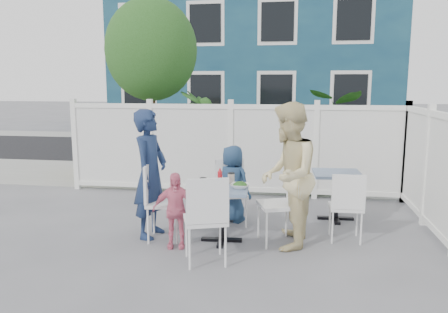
# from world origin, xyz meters

# --- Properties ---
(ground) EXTENTS (80.00, 80.00, 0.00)m
(ground) POSITION_xyz_m (0.00, 0.00, 0.00)
(ground) COLOR slate
(near_sidewalk) EXTENTS (24.00, 2.60, 0.01)m
(near_sidewalk) POSITION_xyz_m (0.00, 3.80, 0.01)
(near_sidewalk) COLOR gray
(near_sidewalk) RESTS_ON ground
(street) EXTENTS (24.00, 5.00, 0.01)m
(street) POSITION_xyz_m (0.00, 7.50, 0.00)
(street) COLOR black
(street) RESTS_ON ground
(far_sidewalk) EXTENTS (24.00, 1.60, 0.01)m
(far_sidewalk) POSITION_xyz_m (0.00, 10.60, 0.01)
(far_sidewalk) COLOR gray
(far_sidewalk) RESTS_ON ground
(building) EXTENTS (11.00, 6.00, 6.00)m
(building) POSITION_xyz_m (-0.50, 14.00, 3.00)
(building) COLOR navy
(building) RESTS_ON ground
(fence_back) EXTENTS (5.86, 0.08, 1.60)m
(fence_back) POSITION_xyz_m (0.10, 2.40, 0.78)
(fence_back) COLOR white
(fence_back) RESTS_ON ground
(fence_right) EXTENTS (0.08, 3.66, 1.60)m
(fence_right) POSITION_xyz_m (3.00, 0.60, 0.78)
(fence_right) COLOR white
(fence_right) RESTS_ON ground
(tree) EXTENTS (1.80, 1.62, 3.59)m
(tree) POSITION_xyz_m (-1.60, 3.30, 2.59)
(tree) COLOR #382316
(tree) RESTS_ON ground
(utility_cabinet) EXTENTS (0.65, 0.47, 1.17)m
(utility_cabinet) POSITION_xyz_m (-2.99, 4.00, 0.59)
(utility_cabinet) COLOR gold
(utility_cabinet) RESTS_ON ground
(potted_shrub_a) EXTENTS (1.12, 1.12, 1.81)m
(potted_shrub_a) POSITION_xyz_m (-0.59, 3.10, 0.91)
(potted_shrub_a) COLOR #1D4515
(potted_shrub_a) RESTS_ON ground
(potted_shrub_b) EXTENTS (1.77, 1.56, 1.85)m
(potted_shrub_b) POSITION_xyz_m (1.63, 3.00, 0.92)
(potted_shrub_b) COLOR #1D4515
(potted_shrub_b) RESTS_ON ground
(main_table) EXTENTS (0.69, 0.69, 0.69)m
(main_table) POSITION_xyz_m (0.32, 0.11, 0.53)
(main_table) COLOR slate
(main_table) RESTS_ON ground
(spare_table) EXTENTS (0.69, 0.69, 0.70)m
(spare_table) POSITION_xyz_m (1.81, 1.24, 0.54)
(spare_table) COLOR slate
(spare_table) RESTS_ON ground
(chair_left) EXTENTS (0.48, 0.49, 0.96)m
(chair_left) POSITION_xyz_m (-0.49, 0.07, 0.56)
(chair_left) COLOR white
(chair_left) RESTS_ON ground
(chair_right) EXTENTS (0.56, 0.57, 1.00)m
(chair_right) POSITION_xyz_m (1.08, 0.20, 0.58)
(chair_right) COLOR white
(chair_right) RESTS_ON ground
(chair_back) EXTENTS (0.51, 0.50, 0.90)m
(chair_back) POSITION_xyz_m (0.33, 0.85, 0.52)
(chair_back) COLOR white
(chair_back) RESTS_ON ground
(chair_near) EXTENTS (0.56, 0.56, 0.99)m
(chair_near) POSITION_xyz_m (0.28, -0.63, 0.57)
(chair_near) COLOR white
(chair_near) RESTS_ON ground
(chair_spare) EXTENTS (0.41, 0.39, 0.88)m
(chair_spare) POSITION_xyz_m (1.85, 0.33, 0.51)
(chair_spare) COLOR white
(chair_spare) RESTS_ON ground
(man) EXTENTS (0.46, 0.64, 1.64)m
(man) POSITION_xyz_m (-0.61, 0.17, 0.82)
(man) COLOR #1A2A4D
(man) RESTS_ON ground
(woman) EXTENTS (0.72, 0.89, 1.74)m
(woman) POSITION_xyz_m (1.12, 0.08, 0.87)
(woman) COLOR gold
(woman) RESTS_ON ground
(boy) EXTENTS (0.63, 0.53, 1.10)m
(boy) POSITION_xyz_m (0.34, 0.93, 0.55)
(boy) COLOR navy
(boy) RESTS_ON ground
(toddler) EXTENTS (0.57, 0.31, 0.92)m
(toddler) POSITION_xyz_m (-0.20, -0.17, 0.46)
(toddler) COLOR pink
(toddler) RESTS_ON ground
(plate_main) EXTENTS (0.22, 0.22, 0.01)m
(plate_main) POSITION_xyz_m (0.32, -0.08, 0.69)
(plate_main) COLOR white
(plate_main) RESTS_ON main_table
(plate_side) EXTENTS (0.24, 0.24, 0.02)m
(plate_side) POSITION_xyz_m (0.14, 0.24, 0.69)
(plate_side) COLOR white
(plate_side) RESTS_ON main_table
(salad_bowl) EXTENTS (0.23, 0.23, 0.06)m
(salad_bowl) POSITION_xyz_m (0.55, 0.12, 0.71)
(salad_bowl) COLOR white
(salad_bowl) RESTS_ON main_table
(coffee_cup_a) EXTENTS (0.08, 0.08, 0.12)m
(coffee_cup_a) POSITION_xyz_m (0.11, 0.04, 0.75)
(coffee_cup_a) COLOR beige
(coffee_cup_a) RESTS_ON main_table
(coffee_cup_b) EXTENTS (0.09, 0.09, 0.13)m
(coffee_cup_b) POSITION_xyz_m (0.40, 0.36, 0.75)
(coffee_cup_b) COLOR beige
(coffee_cup_b) RESTS_ON main_table
(ketchup_bottle) EXTENTS (0.06, 0.06, 0.19)m
(ketchup_bottle) POSITION_xyz_m (0.29, 0.17, 0.78)
(ketchup_bottle) COLOR #B41720
(ketchup_bottle) RESTS_ON main_table
(salt_shaker) EXTENTS (0.03, 0.03, 0.07)m
(salt_shaker) POSITION_xyz_m (0.24, 0.33, 0.72)
(salt_shaker) COLOR white
(salt_shaker) RESTS_ON main_table
(pepper_shaker) EXTENTS (0.03, 0.03, 0.07)m
(pepper_shaker) POSITION_xyz_m (0.26, 0.34, 0.72)
(pepper_shaker) COLOR black
(pepper_shaker) RESTS_ON main_table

